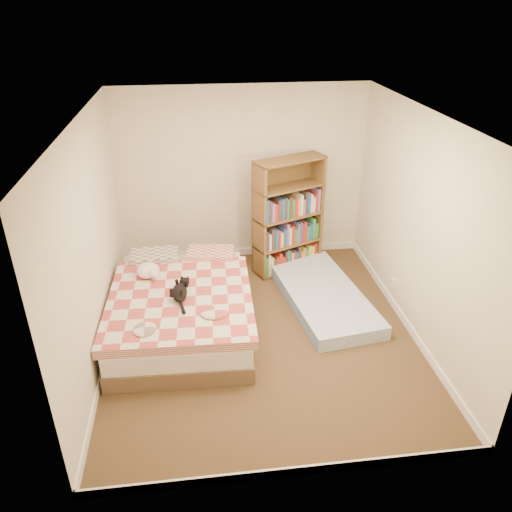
{
  "coord_description": "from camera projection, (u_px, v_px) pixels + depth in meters",
  "views": [
    {
      "loc": [
        -0.65,
        -4.73,
        3.54
      ],
      "look_at": [
        -0.02,
        0.3,
        0.86
      ],
      "focal_mm": 35.0,
      "sensor_mm": 36.0,
      "label": 1
    }
  ],
  "objects": [
    {
      "name": "white_dog",
      "position": [
        149.0,
        271.0,
        5.96
      ],
      "size": [
        0.33,
        0.36,
        0.15
      ],
      "rotation": [
        0.0,
        0.0,
        -0.21
      ],
      "color": "silver",
      "rests_on": "bed"
    },
    {
      "name": "room",
      "position": [
        261.0,
        241.0,
        5.31
      ],
      "size": [
        3.51,
        4.01,
        2.51
      ],
      "color": "#442F1D",
      "rests_on": "ground"
    },
    {
      "name": "floor_mattress",
      "position": [
        322.0,
        295.0,
        6.43
      ],
      "size": [
        1.17,
        2.08,
        0.18
      ],
      "primitive_type": "cube",
      "rotation": [
        0.0,
        0.0,
        0.15
      ],
      "color": "#799ECA",
      "rests_on": "room"
    },
    {
      "name": "black_cat",
      "position": [
        180.0,
        291.0,
        5.58
      ],
      "size": [
        0.27,
        0.63,
        0.14
      ],
      "rotation": [
        0.0,
        0.0,
        -0.26
      ],
      "color": "black",
      "rests_on": "bed"
    },
    {
      "name": "bed",
      "position": [
        182.0,
        306.0,
        5.88
      ],
      "size": [
        1.66,
        2.23,
        0.58
      ],
      "rotation": [
        0.0,
        0.0,
        -0.03
      ],
      "color": "brown",
      "rests_on": "room"
    },
    {
      "name": "bookshelf",
      "position": [
        287.0,
        230.0,
        7.0
      ],
      "size": [
        1.1,
        0.7,
        1.63
      ],
      "rotation": [
        0.0,
        0.0,
        0.4
      ],
      "color": "#55381D",
      "rests_on": "room"
    }
  ]
}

